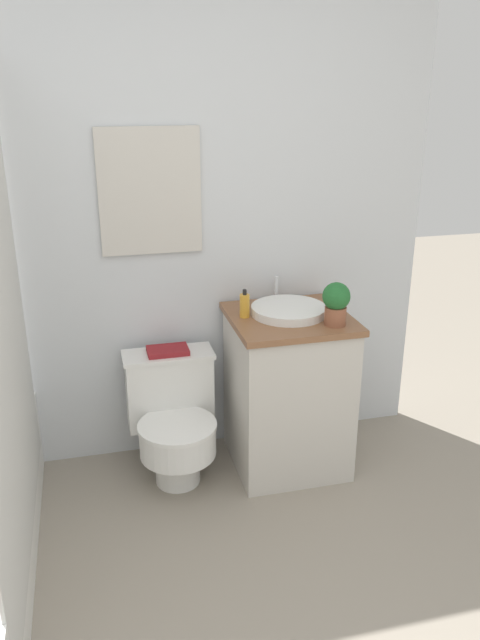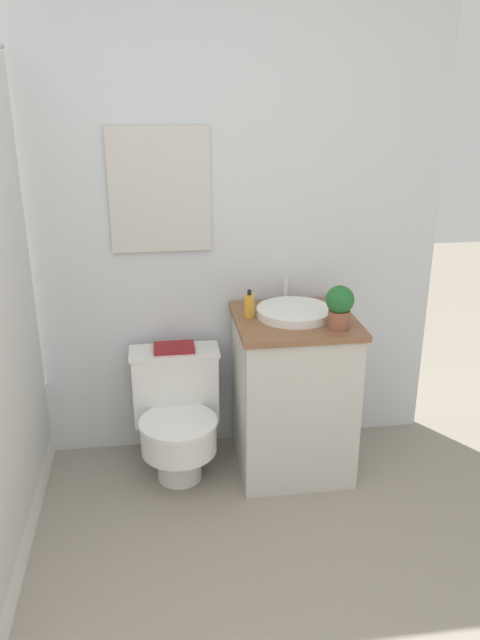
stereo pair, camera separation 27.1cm
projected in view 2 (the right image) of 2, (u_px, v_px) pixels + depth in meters
name	position (u px, v px, depth m)	size (l,w,h in m)	color
wall_back	(124.00, 213.00, 2.95)	(3.13, 0.07, 2.50)	silver
toilet	(177.00, 413.00, 3.05)	(0.44, 0.52, 0.60)	white
vanity	(293.00, 393.00, 3.06)	(0.56, 0.55, 0.80)	beige
sink	(294.00, 312.00, 2.93)	(0.36, 0.39, 0.13)	white
soap_bottle	(249.00, 306.00, 2.90)	(0.05, 0.05, 0.13)	gold
potted_plant	(340.00, 305.00, 2.75)	(0.13, 0.13, 0.20)	brown
book_on_tank	(174.00, 348.00, 3.05)	(0.20, 0.13, 0.02)	maroon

